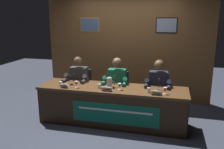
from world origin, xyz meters
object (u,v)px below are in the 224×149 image
object	(u,v)px
microphone_left	(72,81)
juice_glass_right	(165,89)
nameplate_left	(64,86)
chair_center	(118,93)
chair_left	(81,90)
microphone_center	(114,84)
panelist_right	(158,86)
nameplate_right	(156,93)
water_cup_left	(61,84)
panelist_center	(116,83)
nameplate_center	(107,89)
chair_right	(158,96)
water_cup_center	(99,86)
water_pitcher_central	(109,82)
panelist_left	(78,80)
conference_table	(111,101)
water_cup_right	(149,90)
juice_glass_left	(76,83)
juice_glass_center	(120,85)
microphone_right	(159,87)

from	to	relation	value
microphone_left	juice_glass_right	size ratio (longest dim) A/B	1.74
nameplate_left	chair_center	world-z (taller)	chair_center
chair_left	chair_center	size ratio (longest dim) A/B	1.00
microphone_center	panelist_right	distance (m)	0.90
microphone_center	nameplate_right	xyz separation A→B (m)	(0.82, -0.24, -0.03)
water_cup_left	nameplate_right	bearing A→B (deg)	-3.24
panelist_center	nameplate_center	bearing A→B (deg)	-93.17
chair_right	nameplate_center	bearing A→B (deg)	-137.74
panelist_center	water_cup_center	distance (m)	0.53
water_pitcher_central	panelist_left	bearing A→B (deg)	155.23
panelist_left	microphone_center	xyz separation A→B (m)	(0.89, -0.37, 0.09)
chair_center	conference_table	bearing A→B (deg)	-89.75
chair_left	microphone_center	world-z (taller)	microphone_center
panelist_left	panelist_center	world-z (taller)	same
water_cup_right	water_cup_center	bearing A→B (deg)	179.07
chair_center	water_cup_right	xyz separation A→B (m)	(0.71, -0.70, 0.33)
panelist_left	chair_right	size ratio (longest dim) A/B	1.36
conference_table	juice_glass_left	xyz separation A→B (m)	(-0.66, -0.08, 0.32)
water_cup_center	juice_glass_right	world-z (taller)	juice_glass_right
microphone_left	chair_left	bearing A→B (deg)	93.29
nameplate_right	water_cup_right	world-z (taller)	water_cup_right
conference_table	nameplate_center	bearing A→B (deg)	-103.71
panelist_center	microphone_center	size ratio (longest dim) A/B	5.67
juice_glass_center	water_pitcher_central	bearing A→B (deg)	154.44
juice_glass_center	water_cup_center	xyz separation A→B (m)	(-0.39, -0.01, -0.05)
panelist_center	water_pitcher_central	xyz separation A→B (m)	(-0.05, -0.37, 0.11)
juice_glass_left	nameplate_center	distance (m)	0.63
panelist_center	panelist_right	size ratio (longest dim) A/B	1.00
water_cup_left	microphone_right	world-z (taller)	microphone_right
juice_glass_left	juice_glass_right	xyz separation A→B (m)	(1.65, 0.00, 0.00)
chair_center	juice_glass_right	world-z (taller)	chair_center
chair_center	panelist_right	size ratio (longest dim) A/B	0.73
chair_center	nameplate_center	xyz separation A→B (m)	(-0.03, -0.80, 0.33)
microphone_right	chair_right	bearing A→B (deg)	92.79
juice_glass_center	nameplate_right	xyz separation A→B (m)	(0.68, -0.13, -0.05)
nameplate_left	panelist_left	bearing A→B (deg)	87.84
chair_center	microphone_center	distance (m)	0.68
microphone_right	water_pitcher_central	world-z (taller)	microphone_right
water_cup_right	chair_right	bearing A→B (deg)	78.90
chair_center	water_cup_right	distance (m)	1.05
panelist_center	juice_glass_right	distance (m)	1.13
juice_glass_right	chair_center	bearing A→B (deg)	143.89
nameplate_left	panelist_right	xyz separation A→B (m)	(1.72, 0.61, -0.06)
juice_glass_left	nameplate_right	size ratio (longest dim) A/B	0.66
water_cup_center	nameplate_right	size ratio (longest dim) A/B	0.45
nameplate_center	juice_glass_left	bearing A→B (deg)	173.46
conference_table	water_cup_center	size ratio (longest dim) A/B	33.50
chair_left	panelist_center	size ratio (longest dim) A/B	0.73
microphone_center	water_cup_right	distance (m)	0.69
juice_glass_left	water_pitcher_central	xyz separation A→B (m)	(0.61, 0.16, 0.01)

